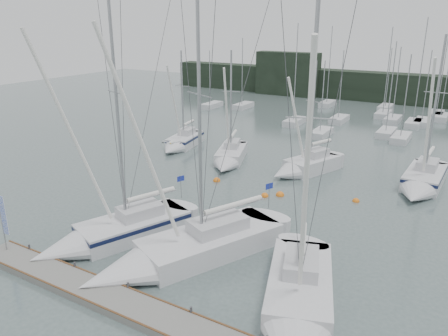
{
  "coord_description": "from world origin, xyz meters",
  "views": [
    {
      "loc": [
        12.28,
        -18.37,
        13.68
      ],
      "look_at": [
        -1.51,
        5.0,
        4.45
      ],
      "focal_mm": 35.0,
      "sensor_mm": 36.0,
      "label": 1
    }
  ],
  "objects_px": {
    "sailboat_mid_d": "(421,183)",
    "buoy_b": "(356,201)",
    "buoy_d": "(265,196)",
    "sailboat_mid_b": "(229,159)",
    "sailboat_near_right": "(298,312)",
    "buoy_c": "(217,181)",
    "sailboat_mid_c": "(302,168)",
    "dock_banner": "(3,218)",
    "sailboat_mid_a": "(180,143)",
    "sailboat_near_center": "(170,256)",
    "buoy_a": "(280,195)",
    "sailboat_near_left": "(106,235)"
  },
  "relations": [
    {
      "from": "sailboat_near_left",
      "to": "dock_banner",
      "type": "bearing_deg",
      "value": -112.07
    },
    {
      "from": "sailboat_mid_d",
      "to": "dock_banner",
      "type": "height_order",
      "value": "sailboat_mid_d"
    },
    {
      "from": "buoy_d",
      "to": "sailboat_mid_b",
      "type": "bearing_deg",
      "value": 139.25
    },
    {
      "from": "sailboat_near_center",
      "to": "dock_banner",
      "type": "distance_m",
      "value": 10.19
    },
    {
      "from": "sailboat_near_left",
      "to": "sailboat_near_center",
      "type": "bearing_deg",
      "value": 22.09
    },
    {
      "from": "sailboat_mid_d",
      "to": "buoy_d",
      "type": "bearing_deg",
      "value": -141.48
    },
    {
      "from": "sailboat_near_left",
      "to": "sailboat_mid_a",
      "type": "bearing_deg",
      "value": 135.21
    },
    {
      "from": "sailboat_near_right",
      "to": "sailboat_mid_d",
      "type": "distance_m",
      "value": 21.52
    },
    {
      "from": "sailboat_mid_b",
      "to": "buoy_d",
      "type": "relative_size",
      "value": 19.04
    },
    {
      "from": "dock_banner",
      "to": "sailboat_near_center",
      "type": "bearing_deg",
      "value": 24.82
    },
    {
      "from": "buoy_c",
      "to": "dock_banner",
      "type": "xyz_separation_m",
      "value": [
        -4.01,
        -17.65,
        2.59
      ]
    },
    {
      "from": "sailboat_mid_b",
      "to": "sailboat_mid_c",
      "type": "bearing_deg",
      "value": -12.35
    },
    {
      "from": "sailboat_mid_d",
      "to": "buoy_b",
      "type": "relative_size",
      "value": 24.12
    },
    {
      "from": "sailboat_mid_c",
      "to": "sailboat_mid_d",
      "type": "xyz_separation_m",
      "value": [
        10.19,
        1.16,
        0.05
      ]
    },
    {
      "from": "buoy_c",
      "to": "buoy_d",
      "type": "relative_size",
      "value": 1.08
    },
    {
      "from": "buoy_c",
      "to": "dock_banner",
      "type": "relative_size",
      "value": 0.18
    },
    {
      "from": "sailboat_mid_c",
      "to": "dock_banner",
      "type": "relative_size",
      "value": 3.0
    },
    {
      "from": "sailboat_near_left",
      "to": "sailboat_mid_b",
      "type": "height_order",
      "value": "sailboat_near_left"
    },
    {
      "from": "sailboat_near_right",
      "to": "buoy_c",
      "type": "distance_m",
      "value": 19.72
    },
    {
      "from": "buoy_a",
      "to": "buoy_b",
      "type": "xyz_separation_m",
      "value": [
        5.71,
        1.91,
        0.0
      ]
    },
    {
      "from": "buoy_a",
      "to": "buoy_b",
      "type": "relative_size",
      "value": 1.25
    },
    {
      "from": "sailboat_near_center",
      "to": "buoy_c",
      "type": "xyz_separation_m",
      "value": [
        -5.06,
        13.45,
        -0.61
      ]
    },
    {
      "from": "sailboat_near_left",
      "to": "buoy_d",
      "type": "relative_size",
      "value": 26.21
    },
    {
      "from": "buoy_a",
      "to": "buoy_c",
      "type": "relative_size",
      "value": 1.05
    },
    {
      "from": "sailboat_near_center",
      "to": "dock_banner",
      "type": "xyz_separation_m",
      "value": [
        -9.07,
        -4.2,
        1.97
      ]
    },
    {
      "from": "sailboat_near_right",
      "to": "dock_banner",
      "type": "bearing_deg",
      "value": 171.71
    },
    {
      "from": "buoy_d",
      "to": "sailboat_mid_d",
      "type": "bearing_deg",
      "value": 36.37
    },
    {
      "from": "sailboat_mid_a",
      "to": "buoy_c",
      "type": "bearing_deg",
      "value": -47.8
    },
    {
      "from": "sailboat_mid_d",
      "to": "buoy_d",
      "type": "xyz_separation_m",
      "value": [
        -10.77,
        -7.93,
        -0.66
      ]
    },
    {
      "from": "sailboat_mid_b",
      "to": "buoy_d",
      "type": "height_order",
      "value": "sailboat_mid_b"
    },
    {
      "from": "sailboat_mid_d",
      "to": "buoy_b",
      "type": "bearing_deg",
      "value": -125.82
    },
    {
      "from": "sailboat_mid_d",
      "to": "sailboat_mid_b",
      "type": "bearing_deg",
      "value": -171.04
    },
    {
      "from": "sailboat_mid_c",
      "to": "sailboat_mid_d",
      "type": "relative_size",
      "value": 0.82
    },
    {
      "from": "dock_banner",
      "to": "buoy_a",
      "type": "bearing_deg",
      "value": 59.41
    },
    {
      "from": "sailboat_mid_a",
      "to": "dock_banner",
      "type": "xyz_separation_m",
      "value": [
        5.01,
        -24.57,
        1.99
      ]
    },
    {
      "from": "sailboat_near_center",
      "to": "dock_banner",
      "type": "bearing_deg",
      "value": -130.35
    },
    {
      "from": "dock_banner",
      "to": "buoy_d",
      "type": "xyz_separation_m",
      "value": [
        9.27,
        16.59,
        -2.59
      ]
    },
    {
      "from": "sailboat_mid_a",
      "to": "buoy_c",
      "type": "relative_size",
      "value": 16.99
    },
    {
      "from": "sailboat_mid_b",
      "to": "buoy_a",
      "type": "distance_m",
      "value": 9.27
    },
    {
      "from": "sailboat_near_center",
      "to": "buoy_a",
      "type": "height_order",
      "value": "sailboat_near_center"
    },
    {
      "from": "sailboat_mid_a",
      "to": "buoy_c",
      "type": "distance_m",
      "value": 11.38
    },
    {
      "from": "sailboat_mid_c",
      "to": "buoy_a",
      "type": "bearing_deg",
      "value": -63.95
    },
    {
      "from": "sailboat_near_right",
      "to": "sailboat_mid_a",
      "type": "bearing_deg",
      "value": 117.66
    },
    {
      "from": "buoy_c",
      "to": "buoy_d",
      "type": "bearing_deg",
      "value": -11.41
    },
    {
      "from": "sailboat_mid_b",
      "to": "dock_banner",
      "type": "relative_size",
      "value": 3.18
    },
    {
      "from": "sailboat_near_right",
      "to": "sailboat_mid_a",
      "type": "xyz_separation_m",
      "value": [
        -22.39,
        21.4,
        -0.0
      ]
    },
    {
      "from": "buoy_b",
      "to": "buoy_c",
      "type": "relative_size",
      "value": 0.84
    },
    {
      "from": "sailboat_near_center",
      "to": "sailboat_near_right",
      "type": "height_order",
      "value": "sailboat_near_center"
    },
    {
      "from": "sailboat_near_center",
      "to": "sailboat_mid_c",
      "type": "height_order",
      "value": "sailboat_near_center"
    },
    {
      "from": "sailboat_near_left",
      "to": "sailboat_mid_d",
      "type": "distance_m",
      "value": 25.96
    }
  ]
}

